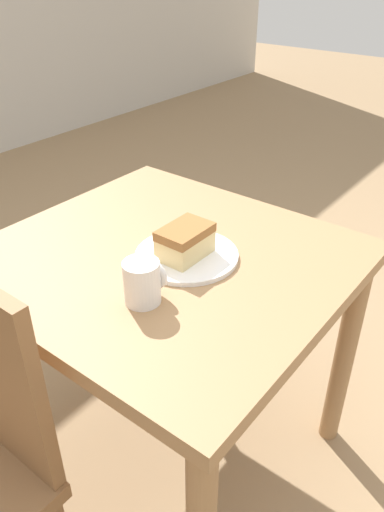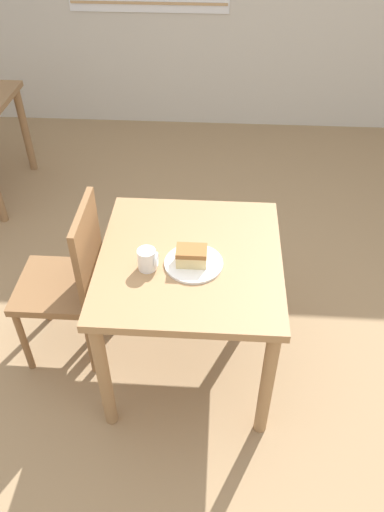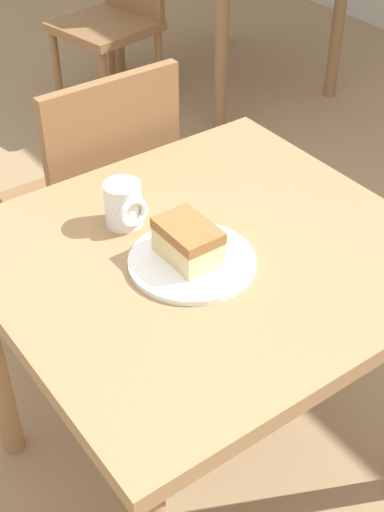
{
  "view_description": "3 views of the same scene",
  "coord_description": "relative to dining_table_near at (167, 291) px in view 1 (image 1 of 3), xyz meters",
  "views": [
    {
      "loc": [
        -0.85,
        -0.53,
        1.4
      ],
      "look_at": [
        -0.06,
        0.09,
        0.77
      ],
      "focal_mm": 35.0,
      "sensor_mm": 36.0,
      "label": 1
    },
    {
      "loc": [
        0.07,
        -1.49,
        2.2
      ],
      "look_at": [
        -0.04,
        0.17,
        0.75
      ],
      "focal_mm": 35.0,
      "sensor_mm": 36.0,
      "label": 2
    },
    {
      "loc": [
        0.87,
        -0.52,
        1.64
      ],
      "look_at": [
        0.01,
        0.1,
        0.79
      ],
      "focal_mm": 50.0,
      "sensor_mm": 36.0,
      "label": 3
    }
  ],
  "objects": [
    {
      "name": "coffee_mug",
      "position": [
        -0.18,
        -0.09,
        0.17
      ],
      "size": [
        0.09,
        0.08,
        0.1
      ],
      "color": "white",
      "rests_on": "dining_table_near"
    },
    {
      "name": "ground_plane",
      "position": [
        0.05,
        -0.18,
        -0.62
      ],
      "size": [
        14.0,
        14.0,
        0.0
      ],
      "primitive_type": "plane",
      "color": "#997A56"
    },
    {
      "name": "plate",
      "position": [
        0.02,
        -0.05,
        0.12
      ],
      "size": [
        0.26,
        0.26,
        0.01
      ],
      "color": "white",
      "rests_on": "dining_table_near"
    },
    {
      "name": "dining_table_near",
      "position": [
        0.0,
        0.0,
        0.0
      ],
      "size": [
        0.82,
        0.87,
        0.74
      ],
      "color": "#9E754C",
      "rests_on": "ground_plane"
    },
    {
      "name": "cake_slice",
      "position": [
        0.01,
        -0.06,
        0.17
      ],
      "size": [
        0.13,
        0.09,
        0.08
      ],
      "color": "#E5CC89",
      "rests_on": "plate"
    }
  ]
}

